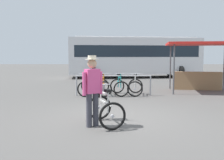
{
  "coord_description": "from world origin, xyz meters",
  "views": [
    {
      "loc": [
        -0.17,
        -6.84,
        1.74
      ],
      "look_at": [
        -0.16,
        0.49,
        1.0
      ],
      "focal_mm": 40.2,
      "sensor_mm": 36.0,
      "label": 1
    }
  ],
  "objects_px": {
    "racked_bike_teal": "(119,87)",
    "racked_bike_white": "(135,87)",
    "featured_bicycle": "(104,104)",
    "market_stall": "(199,62)",
    "bus_distant": "(135,55)",
    "racked_bike_black": "(87,87)",
    "person_with_featured_bike": "(92,88)",
    "racked_bike_orange": "(103,87)"
  },
  "relations": [
    {
      "from": "racked_bike_teal",
      "to": "racked_bike_white",
      "type": "xyz_separation_m",
      "value": [
        0.7,
        0.02,
        0.0
      ]
    },
    {
      "from": "featured_bicycle",
      "to": "market_stall",
      "type": "height_order",
      "value": "market_stall"
    },
    {
      "from": "bus_distant",
      "to": "market_stall",
      "type": "bearing_deg",
      "value": -72.06
    },
    {
      "from": "racked_bike_black",
      "to": "market_stall",
      "type": "bearing_deg",
      "value": 13.63
    },
    {
      "from": "market_stall",
      "to": "racked_bike_white",
      "type": "bearing_deg",
      "value": -158.84
    },
    {
      "from": "market_stall",
      "to": "racked_bike_teal",
      "type": "bearing_deg",
      "value": -162.18
    },
    {
      "from": "racked_bike_white",
      "to": "bus_distant",
      "type": "height_order",
      "value": "bus_distant"
    },
    {
      "from": "person_with_featured_bike",
      "to": "bus_distant",
      "type": "distance_m",
      "value": 13.72
    },
    {
      "from": "racked_bike_white",
      "to": "bus_distant",
      "type": "bearing_deg",
      "value": 85.09
    },
    {
      "from": "bus_distant",
      "to": "market_stall",
      "type": "xyz_separation_m",
      "value": [
        2.42,
        -7.47,
        -0.35
      ]
    },
    {
      "from": "racked_bike_white",
      "to": "person_with_featured_bike",
      "type": "xyz_separation_m",
      "value": [
        -1.48,
        -4.82,
        0.58
      ]
    },
    {
      "from": "racked_bike_black",
      "to": "racked_bike_white",
      "type": "height_order",
      "value": "same"
    },
    {
      "from": "person_with_featured_bike",
      "to": "bus_distant",
      "type": "height_order",
      "value": "bus_distant"
    },
    {
      "from": "racked_bike_teal",
      "to": "person_with_featured_bike",
      "type": "distance_m",
      "value": 4.9
    },
    {
      "from": "racked_bike_black",
      "to": "market_stall",
      "type": "xyz_separation_m",
      "value": [
        5.27,
        1.28,
        1.03
      ]
    },
    {
      "from": "racked_bike_black",
      "to": "featured_bicycle",
      "type": "xyz_separation_m",
      "value": [
        0.89,
        -4.48,
        0.12
      ]
    },
    {
      "from": "racked_bike_orange",
      "to": "racked_bike_teal",
      "type": "height_order",
      "value": "same"
    },
    {
      "from": "racked_bike_white",
      "to": "bus_distant",
      "type": "relative_size",
      "value": 0.11
    },
    {
      "from": "racked_bike_white",
      "to": "market_stall",
      "type": "relative_size",
      "value": 0.35
    },
    {
      "from": "racked_bike_teal",
      "to": "market_stall",
      "type": "bearing_deg",
      "value": 17.82
    },
    {
      "from": "featured_bicycle",
      "to": "market_stall",
      "type": "distance_m",
      "value": 7.29
    },
    {
      "from": "person_with_featured_bike",
      "to": "bus_distant",
      "type": "relative_size",
      "value": 0.17
    },
    {
      "from": "market_stall",
      "to": "featured_bicycle",
      "type": "bearing_deg",
      "value": -127.27
    },
    {
      "from": "racked_bike_orange",
      "to": "racked_bike_teal",
      "type": "distance_m",
      "value": 0.7
    },
    {
      "from": "racked_bike_orange",
      "to": "market_stall",
      "type": "distance_m",
      "value": 4.85
    },
    {
      "from": "featured_bicycle",
      "to": "market_stall",
      "type": "relative_size",
      "value": 0.37
    },
    {
      "from": "featured_bicycle",
      "to": "person_with_featured_bike",
      "type": "height_order",
      "value": "person_with_featured_bike"
    },
    {
      "from": "racked_bike_black",
      "to": "featured_bicycle",
      "type": "distance_m",
      "value": 4.57
    },
    {
      "from": "racked_bike_orange",
      "to": "featured_bicycle",
      "type": "bearing_deg",
      "value": -87.64
    },
    {
      "from": "racked_bike_black",
      "to": "person_with_featured_bike",
      "type": "bearing_deg",
      "value": -82.63
    },
    {
      "from": "racked_bike_white",
      "to": "featured_bicycle",
      "type": "distance_m",
      "value": 4.69
    },
    {
      "from": "person_with_featured_bike",
      "to": "racked_bike_orange",
      "type": "bearing_deg",
      "value": 89.0
    },
    {
      "from": "person_with_featured_bike",
      "to": "racked_bike_teal",
      "type": "bearing_deg",
      "value": 80.73
    },
    {
      "from": "bus_distant",
      "to": "person_with_featured_bike",
      "type": "bearing_deg",
      "value": -99.37
    },
    {
      "from": "racked_bike_orange",
      "to": "racked_bike_white",
      "type": "relative_size",
      "value": 1.0
    },
    {
      "from": "racked_bike_black",
      "to": "person_with_featured_bike",
      "type": "xyz_separation_m",
      "value": [
        0.62,
        -4.77,
        0.58
      ]
    },
    {
      "from": "racked_bike_black",
      "to": "person_with_featured_bike",
      "type": "height_order",
      "value": "person_with_featured_bike"
    },
    {
      "from": "market_stall",
      "to": "bus_distant",
      "type": "bearing_deg",
      "value": 107.94
    },
    {
      "from": "featured_bicycle",
      "to": "market_stall",
      "type": "bearing_deg",
      "value": 52.73
    },
    {
      "from": "racked_bike_black",
      "to": "racked_bike_teal",
      "type": "bearing_deg",
      "value": 1.39
    },
    {
      "from": "racked_bike_black",
      "to": "racked_bike_teal",
      "type": "distance_m",
      "value": 1.4
    },
    {
      "from": "racked_bike_white",
      "to": "market_stall",
      "type": "bearing_deg",
      "value": 21.16
    }
  ]
}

